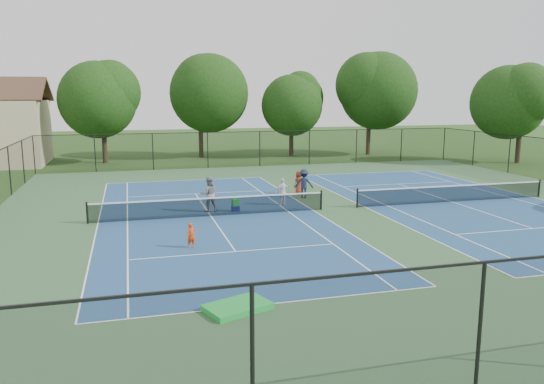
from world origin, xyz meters
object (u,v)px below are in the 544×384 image
object	(u,v)px
tree_back_b	(200,89)
ball_hopper	(235,202)
tree_back_a	(102,95)
instructor	(209,194)
bystander_a	(283,192)
tree_side_e	(522,98)
bystander_b	(304,184)
tree_back_d	(370,87)
tree_back_c	(292,101)
child_player	(191,236)
ball_crate	(235,209)
bystander_c	(299,182)

from	to	relation	value
tree_back_b	ball_hopper	size ratio (longest dim) A/B	27.13
tree_back_a	tree_back_b	distance (m)	9.24
instructor	bystander_a	xyz separation A→B (m)	(4.23, 0.58, -0.18)
tree_back_b	bystander_a	distance (m)	24.98
tree_side_e	ball_hopper	size ratio (longest dim) A/B	24.00
bystander_a	bystander_b	size ratio (longest dim) A/B	0.87
tree_side_e	bystander_b	bearing A→B (deg)	-156.12
tree_back_d	tree_back_b	bearing A→B (deg)	173.29
tree_back_c	ball_hopper	world-z (taller)	tree_back_c
child_player	bystander_a	distance (m)	9.28
tree_side_e	child_player	xyz separation A→B (m)	(-31.61, -19.40, -5.29)
ball_crate	tree_back_c	bearing A→B (deg)	66.37
tree_back_a	ball_crate	world-z (taller)	tree_back_a
tree_side_e	ball_crate	world-z (taller)	tree_side_e
tree_back_a	instructor	bearing A→B (deg)	-75.08
bystander_c	bystander_a	bearing A→B (deg)	33.92
bystander_a	instructor	bearing A→B (deg)	-10.00
tree_back_c	tree_side_e	xyz separation A→B (m)	(18.00, -11.00, 0.33)
tree_back_d	tree_side_e	xyz separation A→B (m)	(10.00, -10.00, -1.02)
tree_back_a	ball_crate	bearing A→B (deg)	-72.18
bystander_b	ball_crate	size ratio (longest dim) A/B	4.44
tree_back_c	bystander_b	xyz separation A→B (m)	(-5.88, -21.57, -4.61)
child_player	bystander_c	bearing A→B (deg)	33.87
tree_back_d	ball_crate	world-z (taller)	tree_back_d
bystander_a	bystander_b	world-z (taller)	bystander_b
child_player	ball_crate	xyz separation A→B (m)	(3.05, 6.25, -0.37)
bystander_b	ball_crate	world-z (taller)	bystander_b
tree_back_c	bystander_b	world-z (taller)	tree_back_c
tree_back_a	tree_back_d	distance (m)	26.01
ball_hopper	tree_back_a	bearing A→B (deg)	107.82
tree_back_c	instructor	world-z (taller)	tree_back_c
tree_back_b	child_player	world-z (taller)	tree_back_b
tree_back_c	tree_side_e	world-z (taller)	tree_side_e
ball_hopper	bystander_b	bearing A→B (deg)	28.77
tree_back_d	bystander_a	bearing A→B (deg)	-125.19
tree_back_b	instructor	distance (m)	25.64
bystander_a	ball_crate	distance (m)	3.06
child_player	bystander_b	bearing A→B (deg)	30.48
tree_back_a	instructor	distance (m)	24.17
tree_back_c	bystander_c	distance (m)	21.64
tree_side_e	bystander_a	size ratio (longest dim) A/B	5.84
tree_back_b	instructor	xyz separation A→B (m)	(-2.92, -24.83, -5.66)
tree_back_c	instructor	bearing A→B (deg)	-116.57
tree_back_b	tree_side_e	world-z (taller)	tree_back_b
child_player	bystander_a	world-z (taller)	bystander_a
child_player	ball_hopper	distance (m)	6.96
ball_crate	ball_hopper	distance (m)	0.33
bystander_c	ball_hopper	bearing A→B (deg)	15.67
tree_back_c	ball_hopper	distance (m)	26.82
bystander_a	tree_back_a	bearing A→B (deg)	-82.94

